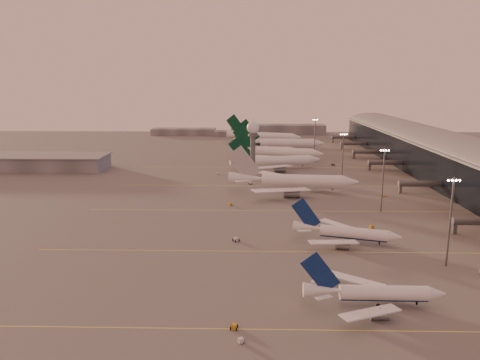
{
  "coord_description": "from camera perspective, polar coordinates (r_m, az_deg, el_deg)",
  "views": [
    {
      "loc": [
        4.05,
        -122.52,
        49.88
      ],
      "look_at": [
        -0.55,
        70.31,
        9.06
      ],
      "focal_mm": 35.0,
      "sensor_mm": 36.0,
      "label": 1
    }
  ],
  "objects": [
    {
      "name": "ground",
      "position": [
        132.35,
        -0.5,
        -10.19
      ],
      "size": [
        700.0,
        700.0,
        0.0
      ],
      "primitive_type": "plane",
      "color": "#5D5A5A",
      "rests_on": "ground"
    },
    {
      "name": "taxiway_markings",
      "position": [
        187.16,
        9.31,
        -3.67
      ],
      "size": [
        180.0,
        185.25,
        0.02
      ],
      "color": "#F2EC55",
      "rests_on": "ground"
    },
    {
      "name": "terminal",
      "position": [
        257.76,
        25.12,
        2.03
      ],
      "size": [
        57.0,
        362.0,
        23.04
      ],
      "color": "black",
      "rests_on": "ground"
    },
    {
      "name": "hangar",
      "position": [
        293.91,
        -23.63,
        2.02
      ],
      "size": [
        82.0,
        27.0,
        8.5
      ],
      "color": "slate",
      "rests_on": "ground"
    },
    {
      "name": "radar_tower",
      "position": [
        244.24,
        1.59,
        5.14
      ],
      "size": [
        6.4,
        6.4,
        31.1
      ],
      "color": "#525459",
      "rests_on": "ground"
    },
    {
      "name": "mast_a",
      "position": [
        138.67,
        24.28,
        -4.25
      ],
      "size": [
        3.6,
        0.56,
        25.0
      ],
      "color": "#525459",
      "rests_on": "ground"
    },
    {
      "name": "mast_b",
      "position": [
        188.19,
        17.05,
        0.34
      ],
      "size": [
        3.6,
        0.56,
        25.0
      ],
      "color": "#525459",
      "rests_on": "ground"
    },
    {
      "name": "mast_c",
      "position": [
        239.76,
        12.42,
        3.0
      ],
      "size": [
        3.6,
        0.56,
        25.0
      ],
      "color": "#525459",
      "rests_on": "ground"
    },
    {
      "name": "mast_d",
      "position": [
        327.5,
        9.11,
        5.46
      ],
      "size": [
        3.6,
        0.56,
        25.0
      ],
      "color": "#525459",
      "rests_on": "ground"
    },
    {
      "name": "distant_horizon",
      "position": [
        450.02,
        1.18,
        6.08
      ],
      "size": [
        165.0,
        37.5,
        9.0
      ],
      "color": "slate",
      "rests_on": "ground"
    },
    {
      "name": "narrowbody_near",
      "position": [
        112.72,
        15.98,
        -13.35
      ],
      "size": [
        32.73,
        26.14,
        12.79
      ],
      "color": "white",
      "rests_on": "ground"
    },
    {
      "name": "narrowbody_mid",
      "position": [
        151.74,
        12.77,
        -6.46
      ],
      "size": [
        33.49,
        26.33,
        13.46
      ],
      "color": "white",
      "rests_on": "ground"
    },
    {
      "name": "widebody_white",
      "position": [
        216.2,
        6.52,
        -0.47
      ],
      "size": [
        60.25,
        48.1,
        21.19
      ],
      "color": "white",
      "rests_on": "ground"
    },
    {
      "name": "greentail_a",
      "position": [
        271.83,
        4.41,
        2.09
      ],
      "size": [
        54.05,
        43.24,
        19.83
      ],
      "color": "white",
      "rests_on": "ground"
    },
    {
      "name": "greentail_b",
      "position": [
        302.95,
        4.64,
        3.17
      ],
      "size": [
        58.33,
        46.36,
        21.94
      ],
      "color": "white",
      "rests_on": "ground"
    },
    {
      "name": "greentail_c",
      "position": [
        344.24,
        5.04,
        4.26
      ],
      "size": [
        63.89,
        51.54,
        23.19
      ],
      "color": "white",
      "rests_on": "ground"
    },
    {
      "name": "greentail_d",
      "position": [
        386.77,
        2.9,
        5.13
      ],
      "size": [
        61.97,
        49.3,
        23.2
      ],
      "color": "white",
      "rests_on": "ground"
    },
    {
      "name": "gsv_truck_a",
      "position": [
        95.9,
        0.32,
        -18.64
      ],
      "size": [
        5.39,
        4.61,
        2.13
      ],
      "color": "silver",
      "rests_on": "ground"
    },
    {
      "name": "gsv_tug_near",
      "position": [
        100.52,
        -0.73,
        -17.46
      ],
      "size": [
        2.56,
        3.78,
        1.01
      ],
      "color": "orange",
      "rests_on": "ground"
    },
    {
      "name": "gsv_tug_mid",
      "position": [
        149.68,
        -0.48,
        -7.28
      ],
      "size": [
        4.16,
        4.66,
        1.14
      ],
      "color": "silver",
      "rests_on": "ground"
    },
    {
      "name": "gsv_truck_b",
      "position": [
        168.32,
        15.87,
        -5.31
      ],
      "size": [
        6.46,
        4.43,
        2.46
      ],
      "color": "orange",
      "rests_on": "ground"
    },
    {
      "name": "gsv_truck_c",
      "position": [
        191.74,
        -1.06,
        -2.78
      ],
      "size": [
        5.66,
        5.04,
        2.27
      ],
      "color": "orange",
      "rests_on": "ground"
    },
    {
      "name": "gsv_catering_b",
      "position": [
        215.34,
        17.25,
        -1.46
      ],
      "size": [
        5.18,
        3.55,
        3.9
      ],
      "color": "orange",
      "rests_on": "ground"
    },
    {
      "name": "gsv_tug_far",
      "position": [
        230.34,
        1.26,
        -0.43
      ],
      "size": [
        3.92,
        3.88,
        0.98
      ],
      "color": "silver",
      "rests_on": "ground"
    },
    {
      "name": "gsv_truck_d",
      "position": [
        255.39,
        -2.76,
        0.9
      ],
      "size": [
        2.65,
        5.19,
        2.0
      ],
      "color": "silver",
      "rests_on": "ground"
    },
    {
      "name": "gsv_tug_hangar",
      "position": [
        288.03,
        11.28,
        1.86
      ],
      "size": [
        4.46,
        3.36,
        1.13
      ],
      "color": "#515355",
      "rests_on": "ground"
    }
  ]
}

